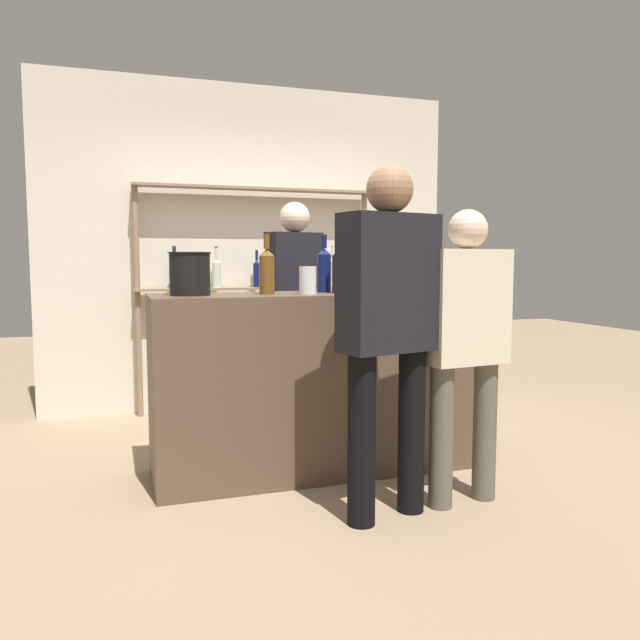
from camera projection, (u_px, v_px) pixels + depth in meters
The scene contains 15 objects.
ground_plane at pixel (320, 469), 3.87m from camera, with size 16.00×16.00×0.00m, color #9E8466.
bar_counter at pixel (320, 382), 3.82m from camera, with size 2.01×0.61×1.09m, color brown.
back_wall at pixel (252, 248), 5.53m from camera, with size 3.61×0.12×2.80m, color beige.
back_shelf at pixel (256, 265), 5.37m from camera, with size 2.05×0.18×1.91m.
counter_bottle_0 at pixel (267, 270), 3.61m from camera, with size 0.09×0.09×0.36m.
counter_bottle_1 at pixel (324, 269), 3.84m from camera, with size 0.08×0.08×0.35m.
counter_bottle_2 at pixel (339, 270), 3.74m from camera, with size 0.08×0.08×0.36m.
counter_bottle_3 at pixel (438, 269), 4.18m from camera, with size 0.09×0.09×0.35m.
counter_bottle_4 at pixel (423, 270), 4.11m from camera, with size 0.08×0.08×0.35m.
wine_glass at pixel (430, 271), 3.93m from camera, with size 0.09×0.09×0.18m.
ice_bucket at pixel (190, 274), 3.50m from camera, with size 0.24×0.24×0.24m.
cork_jar at pixel (308, 280), 3.63m from camera, with size 0.10×0.10×0.16m.
server_behind_counter at pixel (295, 294), 4.70m from camera, with size 0.42×0.25×1.72m.
customer_center at pixel (388, 317), 3.04m from camera, with size 0.53×0.32×1.74m.
customer_right at pixel (466, 335), 3.25m from camera, with size 0.47×0.25×1.55m.
Camera 1 is at (-1.19, -3.57, 1.29)m, focal length 35.00 mm.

